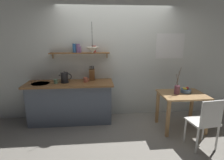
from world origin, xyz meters
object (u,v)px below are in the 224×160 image
at_px(coffee_mug_by_sink, 56,81).
at_px(knife_block, 92,74).
at_px(twig_vase, 177,89).
at_px(fruit_bowl, 186,90).
at_px(coffee_mug_spare, 86,80).
at_px(dining_table, 182,100).
at_px(electric_kettle, 65,77).
at_px(dining_chair_near, 206,121).
at_px(pendant_lamp, 92,50).

bearing_deg(coffee_mug_by_sink, knife_block, 17.35).
bearing_deg(twig_vase, fruit_bowl, 13.72).
relative_size(twig_vase, coffee_mug_spare, 3.95).
distance_m(knife_block, coffee_mug_by_sink, 0.78).
height_order(dining_table, electric_kettle, electric_kettle).
height_order(dining_chair_near, twig_vase, twig_vase).
bearing_deg(pendant_lamp, dining_table, -12.87).
distance_m(dining_chair_near, coffee_mug_by_sink, 2.88).
xyz_separation_m(twig_vase, coffee_mug_by_sink, (-2.42, 0.43, 0.11)).
bearing_deg(dining_chair_near, fruit_bowl, 88.39).
xyz_separation_m(twig_vase, electric_kettle, (-2.24, 0.50, 0.17)).
bearing_deg(coffee_mug_by_sink, fruit_bowl, -8.29).
height_order(knife_block, coffee_mug_by_sink, knife_block).
xyz_separation_m(dining_chair_near, knife_block, (-1.86, 1.37, 0.51)).
distance_m(electric_kettle, knife_block, 0.59).
bearing_deg(coffee_mug_spare, electric_kettle, -179.58).
xyz_separation_m(coffee_mug_by_sink, coffee_mug_spare, (0.61, 0.07, 0.01)).
relative_size(dining_table, electric_kettle, 3.34).
height_order(dining_table, coffee_mug_spare, coffee_mug_spare).
relative_size(dining_table, coffee_mug_spare, 6.55).
bearing_deg(pendant_lamp, electric_kettle, 170.81).
relative_size(dining_table, fruit_bowl, 4.27).
distance_m(fruit_bowl, knife_block, 1.99).
bearing_deg(electric_kettle, dining_chair_near, -26.36).
distance_m(twig_vase, coffee_mug_spare, 1.88).
bearing_deg(pendant_lamp, twig_vase, -13.82).
relative_size(coffee_mug_by_sink, pendant_lamp, 0.20).
height_order(coffee_mug_spare, pendant_lamp, pendant_lamp).
height_order(dining_table, pendant_lamp, pendant_lamp).
relative_size(twig_vase, electric_kettle, 2.01).
xyz_separation_m(dining_chair_near, electric_kettle, (-2.43, 1.20, 0.49)).
distance_m(knife_block, coffee_mug_spare, 0.22).
bearing_deg(dining_chair_near, coffee_mug_spare, 148.81).
bearing_deg(fruit_bowl, pendant_lamp, 169.24).
bearing_deg(coffee_mug_spare, pendant_lamp, -31.46).
xyz_separation_m(dining_chair_near, coffee_mug_spare, (-2.00, 1.21, 0.44)).
bearing_deg(fruit_bowl, coffee_mug_by_sink, 171.71).
bearing_deg(dining_table, coffee_mug_spare, 165.37).
relative_size(dining_chair_near, electric_kettle, 3.45).
xyz_separation_m(knife_block, pendant_lamp, (0.03, -0.26, 0.56)).
bearing_deg(electric_kettle, twig_vase, -12.60).
distance_m(electric_kettle, pendant_lamp, 0.84).
bearing_deg(pendant_lamp, coffee_mug_by_sink, 177.76).
bearing_deg(twig_vase, coffee_mug_by_sink, 169.81).
bearing_deg(coffee_mug_by_sink, pendant_lamp, -2.24).
distance_m(twig_vase, pendant_lamp, 1.85).
xyz_separation_m(dining_chair_near, pendant_lamp, (-1.83, 1.11, 1.07)).
xyz_separation_m(dining_table, electric_kettle, (-2.36, 0.50, 0.40)).
bearing_deg(dining_table, knife_block, 159.65).
bearing_deg(dining_chair_near, electric_kettle, 153.64).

